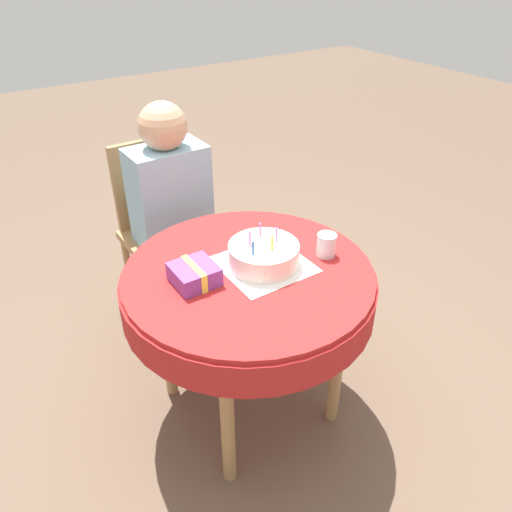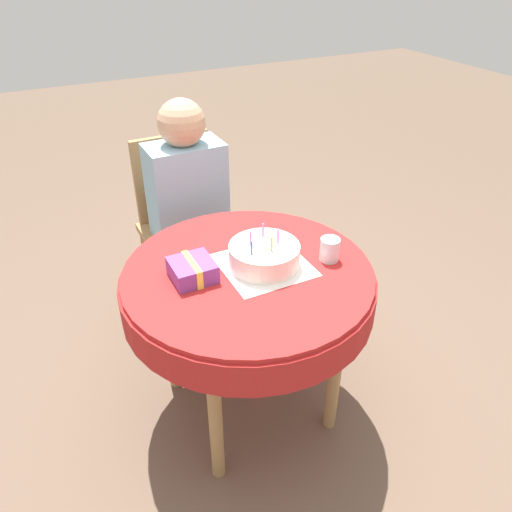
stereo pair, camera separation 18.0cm
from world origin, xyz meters
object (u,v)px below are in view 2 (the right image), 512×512
(chair, at_px, (185,221))
(drinking_glass, at_px, (330,249))
(gift_box, at_px, (192,270))
(birthday_cake, at_px, (264,255))
(person, at_px, (189,194))

(chair, distance_m, drinking_glass, 0.96)
(chair, height_order, gift_box, chair)
(chair, distance_m, birthday_cake, 0.85)
(chair, relative_size, drinking_glass, 10.41)
(chair, bearing_deg, drinking_glass, -73.73)
(chair, bearing_deg, gift_box, -107.26)
(gift_box, bearing_deg, person, 71.11)
(chair, height_order, birthday_cake, chair)
(chair, height_order, person, person)
(chair, xyz_separation_m, gift_box, (-0.23, -0.77, 0.24))
(chair, xyz_separation_m, drinking_glass, (0.27, -0.89, 0.25))
(person, relative_size, birthday_cake, 4.41)
(chair, relative_size, birthday_cake, 3.54)
(person, distance_m, birthday_cake, 0.72)
(drinking_glass, bearing_deg, gift_box, 166.83)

